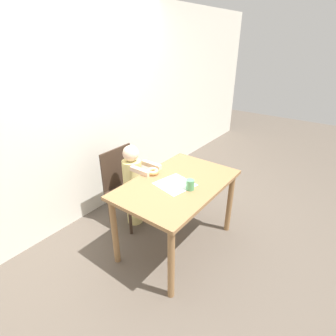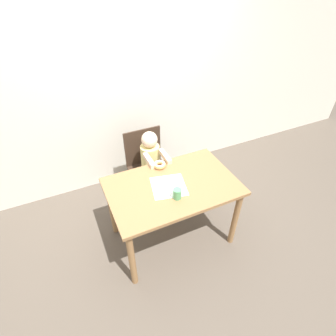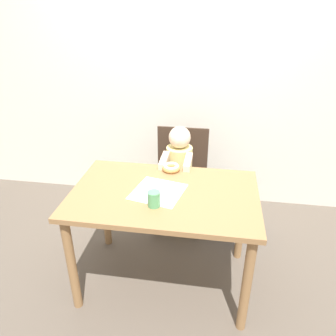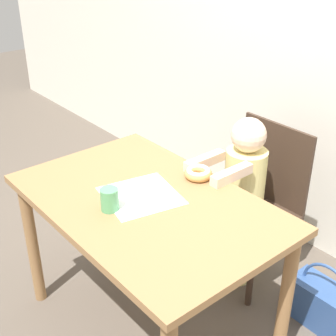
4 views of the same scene
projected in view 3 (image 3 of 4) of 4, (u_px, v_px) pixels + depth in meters
name	position (u px, v px, depth m)	size (l,w,h in m)	color
ground_plane	(165.00, 278.00, 2.51)	(12.00, 12.00, 0.00)	brown
wall_back	(186.00, 78.00, 3.03)	(8.00, 0.05, 2.50)	silver
dining_table	(164.00, 206.00, 2.20)	(1.23, 0.79, 0.77)	olive
chair	(181.00, 178.00, 2.95)	(0.46, 0.41, 0.90)	#38281E
child_figure	(179.00, 180.00, 2.81)	(0.23, 0.44, 1.00)	#E0D17F
donut	(171.00, 167.00, 2.41)	(0.13, 0.13, 0.05)	tan
napkin	(158.00, 192.00, 2.15)	(0.38, 0.38, 0.00)	white
handbag	(236.00, 218.00, 2.99)	(0.35, 0.17, 0.37)	#2D4C84
cup	(154.00, 199.00, 1.99)	(0.08, 0.08, 0.10)	#519E66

